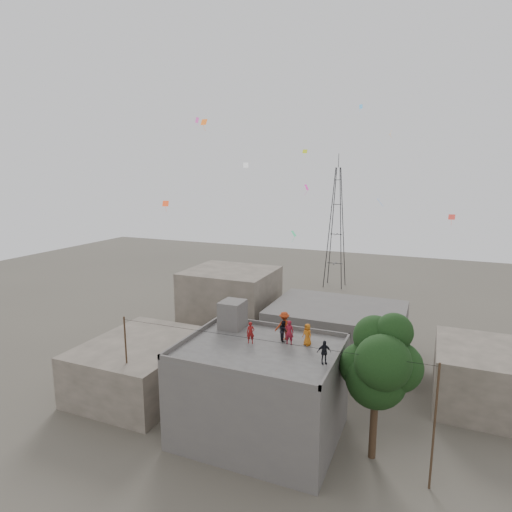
{
  "coord_description": "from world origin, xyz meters",
  "views": [
    {
      "loc": [
        9.76,
        -23.78,
        17.01
      ],
      "look_at": [
        -0.57,
        0.69,
        11.92
      ],
      "focal_mm": 30.0,
      "sensor_mm": 36.0,
      "label": 1
    }
  ],
  "objects_px": {
    "person_dark_adult": "(324,352)",
    "transmission_tower": "(336,228)",
    "tree": "(380,364)",
    "person_red_adult": "(289,332)",
    "stair_head_box": "(233,315)"
  },
  "relations": [
    {
      "from": "person_dark_adult",
      "to": "stair_head_box",
      "type": "bearing_deg",
      "value": 128.29
    },
    {
      "from": "tree",
      "to": "person_red_adult",
      "type": "xyz_separation_m",
      "value": [
        -5.86,
        0.73,
        0.81
      ]
    },
    {
      "from": "transmission_tower",
      "to": "stair_head_box",
      "type": "bearing_deg",
      "value": -88.77
    },
    {
      "from": "person_red_adult",
      "to": "tree",
      "type": "bearing_deg",
      "value": 170.54
    },
    {
      "from": "person_dark_adult",
      "to": "transmission_tower",
      "type": "bearing_deg",
      "value": 73.26
    },
    {
      "from": "transmission_tower",
      "to": "person_dark_adult",
      "type": "bearing_deg",
      "value": -78.45
    },
    {
      "from": "tree",
      "to": "transmission_tower",
      "type": "relative_size",
      "value": 0.45
    },
    {
      "from": "stair_head_box",
      "to": "person_red_adult",
      "type": "relative_size",
      "value": 1.23
    },
    {
      "from": "transmission_tower",
      "to": "person_red_adult",
      "type": "distance_m",
      "value": 39.12
    },
    {
      "from": "stair_head_box",
      "to": "transmission_tower",
      "type": "relative_size",
      "value": 0.1
    },
    {
      "from": "transmission_tower",
      "to": "tree",
      "type": "bearing_deg",
      "value": -73.91
    },
    {
      "from": "person_dark_adult",
      "to": "person_red_adult",
      "type": "bearing_deg",
      "value": 116.45
    },
    {
      "from": "tree",
      "to": "person_dark_adult",
      "type": "distance_m",
      "value": 3.38
    },
    {
      "from": "transmission_tower",
      "to": "person_dark_adult",
      "type": "xyz_separation_m",
      "value": [
        8.31,
        -40.65,
        -2.26
      ]
    },
    {
      "from": "tree",
      "to": "person_red_adult",
      "type": "distance_m",
      "value": 5.96
    }
  ]
}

